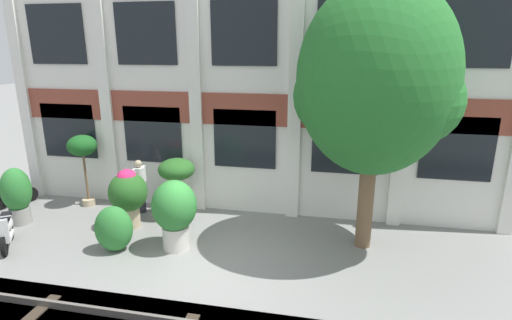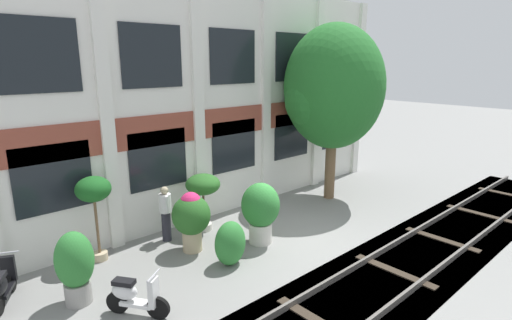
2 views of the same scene
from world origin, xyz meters
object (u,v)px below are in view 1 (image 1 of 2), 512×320
object	(u,v)px
potted_plant_low_pan	(177,172)
resident_by_doorway	(140,184)
potted_plant_fluted_column	(174,210)
potted_plant_glazed_jar	(128,193)
scooter_second_parked	(6,230)
scooter_near_curb	(12,193)
potted_plant_terracotta_small	(82,149)
potted_plant_stone_basin	(17,194)
broadleaf_tree	(375,83)
topiary_hedge	(114,229)

from	to	relation	value
potted_plant_low_pan	resident_by_doorway	xyz separation A→B (m)	(-1.23, 0.10, -0.49)
potted_plant_fluted_column	potted_plant_glazed_jar	bearing A→B (deg)	152.66
resident_by_doorway	scooter_second_parked	bearing A→B (deg)	-114.83
potted_plant_glazed_jar	scooter_near_curb	xyz separation A→B (m)	(-4.32, 0.61, -0.56)
potted_plant_fluted_column	potted_plant_glazed_jar	size ratio (longest dim) A/B	1.06
scooter_second_parked	scooter_near_curb	bearing A→B (deg)	-174.98
potted_plant_terracotta_small	resident_by_doorway	distance (m)	2.11
scooter_near_curb	potted_plant_fluted_column	bearing A→B (deg)	-77.87
potted_plant_stone_basin	scooter_near_curb	distance (m)	1.62
scooter_second_parked	potted_plant_glazed_jar	bearing A→B (deg)	88.80
potted_plant_glazed_jar	potted_plant_low_pan	distance (m)	1.44
potted_plant_terracotta_small	potted_plant_fluted_column	size ratio (longest dim) A/B	1.28
potted_plant_terracotta_small	broadleaf_tree	bearing A→B (deg)	-6.82
potted_plant_terracotta_small	potted_plant_low_pan	bearing A→B (deg)	-4.63
broadleaf_tree	potted_plant_low_pan	size ratio (longest dim) A/B	3.60
resident_by_doorway	broadleaf_tree	bearing A→B (deg)	8.16
potted_plant_glazed_jar	potted_plant_stone_basin	bearing A→B (deg)	-172.56
potted_plant_stone_basin	potted_plant_glazed_jar	world-z (taller)	potted_plant_glazed_jar
potted_plant_terracotta_small	potted_plant_low_pan	size ratio (longest dim) A/B	1.28
potted_plant_glazed_jar	potted_plant_low_pan	size ratio (longest dim) A/B	0.95
potted_plant_fluted_column	scooter_second_parked	xyz separation A→B (m)	(-4.17, -0.75, -0.57)
potted_plant_fluted_column	potted_plant_stone_basin	distance (m)	4.88
potted_plant_terracotta_small	potted_plant_low_pan	xyz separation A→B (m)	(3.11, -0.25, -0.45)
resident_by_doorway	topiary_hedge	world-z (taller)	resident_by_doorway
broadleaf_tree	scooter_near_curb	bearing A→B (deg)	177.68
potted_plant_low_pan	scooter_second_parked	bearing A→B (deg)	-143.87
resident_by_doorway	topiary_hedge	xyz separation A→B (m)	(0.48, -2.32, -0.29)
potted_plant_low_pan	scooter_near_curb	size ratio (longest dim) A/B	1.37
topiary_hedge	scooter_near_curb	bearing A→B (deg)	157.63
potted_plant_stone_basin	topiary_hedge	world-z (taller)	potted_plant_stone_basin
potted_plant_low_pan	potted_plant_stone_basin	bearing A→B (deg)	-162.33
topiary_hedge	resident_by_doorway	bearing A→B (deg)	101.76
scooter_near_curb	potted_plant_low_pan	bearing A→B (deg)	-60.62
potted_plant_glazed_jar	scooter_second_parked	world-z (taller)	potted_plant_glazed_jar
potted_plant_stone_basin	scooter_second_parked	world-z (taller)	potted_plant_stone_basin
broadleaf_tree	scooter_second_parked	xyz separation A→B (m)	(-8.69, -1.81, -3.58)
potted_plant_low_pan	resident_by_doorway	bearing A→B (deg)	175.17
broadleaf_tree	potted_plant_low_pan	xyz separation A→B (m)	(-5.19, 0.74, -2.66)
scooter_second_parked	topiary_hedge	xyz separation A→B (m)	(2.75, 0.34, 0.14)
broadleaf_tree	potted_plant_fluted_column	bearing A→B (deg)	-166.76
potted_plant_fluted_column	scooter_second_parked	distance (m)	4.27
broadleaf_tree	topiary_hedge	distance (m)	7.02
potted_plant_fluted_column	resident_by_doorway	distance (m)	2.70
broadleaf_tree	scooter_near_curb	size ratio (longest dim) A/B	4.94
potted_plant_stone_basin	potted_plant_glazed_jar	size ratio (longest dim) A/B	0.98
potted_plant_terracotta_small	potted_plant_stone_basin	world-z (taller)	potted_plant_terracotta_small
potted_plant_fluted_column	potted_plant_glazed_jar	distance (m)	1.92
potted_plant_fluted_column	topiary_hedge	distance (m)	1.54
potted_plant_fluted_column	resident_by_doorway	xyz separation A→B (m)	(-1.90, 1.91, -0.14)
potted_plant_terracotta_small	potted_plant_stone_basin	xyz separation A→B (m)	(-1.08, -1.59, -0.92)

